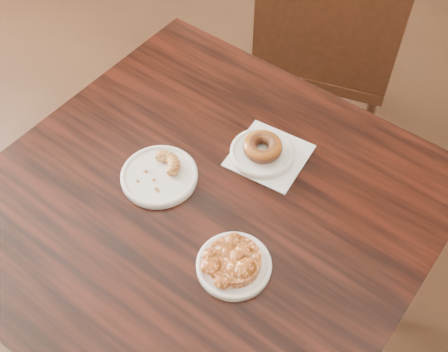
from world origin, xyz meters
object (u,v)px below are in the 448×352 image
Objects in this scene: chair_far at (330,45)px; glazed_donut at (263,147)px; cafe_table at (206,283)px; cruller_fragment at (159,171)px; apple_fritter at (234,260)px.

chair_far is 9.95× the size of glazed_donut.
cruller_fragment is (-0.12, -0.00, 0.40)m from cafe_table.
chair_far is at bearing 107.25° from apple_fritter.
cruller_fragment reaches higher than cafe_table.
apple_fritter is at bearing 90.46° from chair_far.
glazed_donut is at bearing 88.43° from chair_far.
glazed_donut is 0.94× the size of cruller_fragment.
apple_fritter is at bearing -67.12° from glazed_donut.
cruller_fragment is (0.06, -0.97, 0.32)m from chair_far.
chair_far is 0.88m from glazed_donut.
cruller_fragment is at bearing -128.46° from glazed_donut.
chair_far reaches higher than cruller_fragment.
cafe_table is 1.02× the size of chair_far.
glazed_donut reaches higher than cruller_fragment.
apple_fritter reaches higher than cafe_table.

